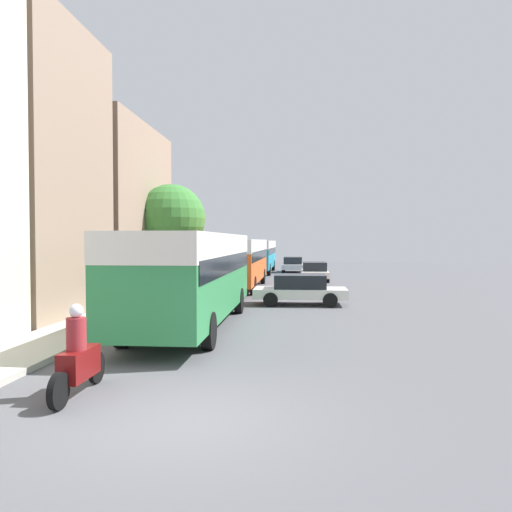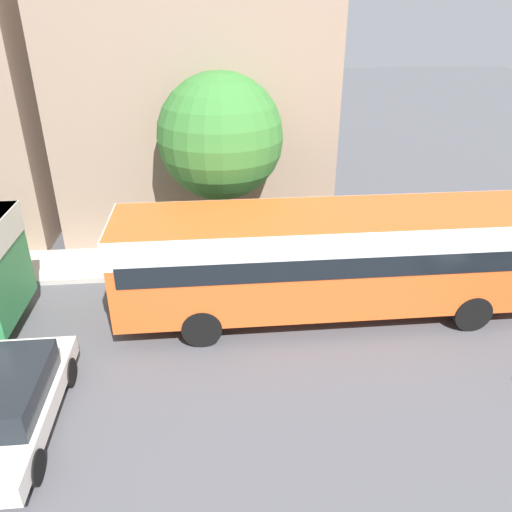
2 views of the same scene
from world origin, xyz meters
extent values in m
plane|color=#515156|center=(0.00, 0.00, 0.00)|extent=(120.00, 120.00, 0.00)
cube|color=gray|center=(-9.27, 10.10, 5.45)|extent=(6.14, 6.45, 10.90)
cube|color=gray|center=(-8.89, 18.56, 4.54)|extent=(5.38, 9.27, 9.08)
cube|color=#2D8447|center=(-1.72, 8.60, 1.81)|extent=(2.56, 10.76, 2.61)
cube|color=silver|center=(-1.72, 8.60, 2.72)|extent=(2.59, 10.81, 0.78)
cube|color=black|center=(-1.72, 8.60, 2.13)|extent=(2.61, 10.33, 0.57)
cylinder|color=black|center=(-2.90, 11.93, 0.50)|extent=(0.28, 1.00, 1.00)
cylinder|color=black|center=(-0.54, 11.93, 0.50)|extent=(0.28, 1.00, 1.00)
cylinder|color=black|center=(-2.90, 5.27, 0.50)|extent=(0.28, 1.00, 1.00)
cylinder|color=black|center=(-0.54, 5.27, 0.50)|extent=(0.28, 1.00, 1.00)
cube|color=#EA5B23|center=(-1.73, 22.09, 1.73)|extent=(2.47, 11.26, 2.45)
cube|color=white|center=(-1.73, 22.09, 2.58)|extent=(2.49, 11.31, 0.74)
cube|color=black|center=(-1.73, 22.09, 2.03)|extent=(2.52, 10.81, 0.54)
cylinder|color=black|center=(-2.86, 25.58, 0.50)|extent=(0.28, 1.00, 1.00)
cylinder|color=black|center=(-0.59, 25.58, 0.50)|extent=(0.28, 1.00, 1.00)
cylinder|color=black|center=(-2.86, 18.60, 0.50)|extent=(0.28, 1.00, 1.00)
cylinder|color=black|center=(-0.59, 18.60, 0.50)|extent=(0.28, 1.00, 1.00)
cube|color=teal|center=(-1.81, 36.84, 1.69)|extent=(2.51, 11.38, 2.38)
cube|color=white|center=(-1.81, 36.84, 2.53)|extent=(2.54, 11.44, 0.72)
cube|color=black|center=(-1.81, 36.84, 1.99)|extent=(2.56, 10.93, 0.52)
cylinder|color=black|center=(-2.97, 40.37, 0.50)|extent=(0.28, 1.00, 1.00)
cylinder|color=black|center=(-0.66, 40.37, 0.50)|extent=(0.28, 1.00, 1.00)
cylinder|color=black|center=(-2.97, 33.31, 0.50)|extent=(0.28, 1.00, 1.00)
cylinder|color=black|center=(-0.66, 33.31, 0.50)|extent=(0.28, 1.00, 1.00)
cube|color=maroon|center=(-2.25, 1.19, 0.59)|extent=(0.38, 1.10, 0.55)
cylinder|color=black|center=(-2.25, 1.99, 0.32)|extent=(0.10, 0.64, 0.64)
cylinder|color=black|center=(-2.25, 0.39, 0.32)|extent=(0.12, 0.64, 0.64)
cylinder|color=maroon|center=(-2.25, 1.09, 1.17)|extent=(0.36, 0.36, 0.60)
sphere|color=silver|center=(-2.25, 1.09, 1.60)|extent=(0.26, 0.26, 0.26)
cube|color=silver|center=(2.94, 28.08, 0.54)|extent=(1.87, 4.53, 0.43)
cube|color=black|center=(2.94, 28.08, 1.06)|extent=(1.65, 2.49, 0.61)
cylinder|color=black|center=(2.07, 29.48, 0.32)|extent=(0.22, 0.64, 0.64)
cylinder|color=black|center=(3.80, 29.48, 0.32)|extent=(0.22, 0.64, 0.64)
cylinder|color=black|center=(2.07, 26.67, 0.32)|extent=(0.22, 0.64, 0.64)
cylinder|color=black|center=(3.80, 26.67, 0.32)|extent=(0.22, 0.64, 0.64)
cube|color=silver|center=(1.89, 14.76, 0.53)|extent=(4.15, 1.88, 0.43)
cube|color=black|center=(1.89, 14.76, 1.06)|extent=(2.28, 1.65, 0.61)
cylinder|color=black|center=(3.17, 15.62, 0.32)|extent=(0.64, 0.22, 0.64)
cylinder|color=black|center=(3.17, 13.89, 0.32)|extent=(0.64, 0.22, 0.64)
cylinder|color=black|center=(0.60, 15.62, 0.32)|extent=(0.64, 0.22, 0.64)
cylinder|color=black|center=(0.60, 13.89, 0.32)|extent=(0.64, 0.22, 0.64)
cube|color=#B7B7BC|center=(1.27, 37.78, 0.55)|extent=(1.85, 4.19, 0.45)
cube|color=black|center=(1.27, 37.78, 1.09)|extent=(1.63, 2.31, 0.63)
cylinder|color=black|center=(0.42, 39.08, 0.32)|extent=(0.22, 0.64, 0.64)
cylinder|color=black|center=(2.12, 39.08, 0.32)|extent=(0.22, 0.64, 0.64)
cylinder|color=black|center=(0.42, 36.48, 0.32)|extent=(0.22, 0.64, 0.64)
cylinder|color=black|center=(2.12, 36.48, 0.32)|extent=(0.22, 0.64, 0.64)
cylinder|color=#232838|center=(-5.75, 22.57, 0.54)|extent=(0.28, 0.28, 0.77)
cylinder|color=gray|center=(-5.75, 22.57, 1.25)|extent=(0.35, 0.35, 0.65)
sphere|color=tan|center=(-5.75, 22.57, 1.68)|extent=(0.21, 0.21, 0.21)
cylinder|color=brown|center=(-5.21, 19.33, 1.43)|extent=(0.36, 0.36, 2.55)
sphere|color=#387A33|center=(-5.21, 19.33, 4.12)|extent=(3.77, 3.77, 3.77)
camera|label=1|loc=(1.84, -7.71, 2.89)|focal=35.00mm
camera|label=2|loc=(9.70, 18.95, 7.65)|focal=35.00mm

